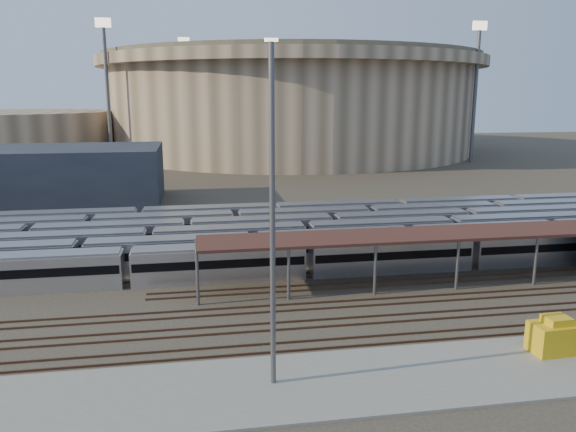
{
  "coord_description": "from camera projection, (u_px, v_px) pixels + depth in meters",
  "views": [
    {
      "loc": [
        -7.93,
        -48.86,
        19.41
      ],
      "look_at": [
        2.31,
        12.0,
        5.81
      ],
      "focal_mm": 35.0,
      "sensor_mm": 36.0,
      "label": 1
    }
  ],
  "objects": [
    {
      "name": "apron",
      "position": [
        247.0,
        390.0,
        37.24
      ],
      "size": [
        50.0,
        9.0,
        0.2
      ],
      "primitive_type": "cube",
      "color": "gray",
      "rests_on": "ground"
    },
    {
      "name": "service_building",
      "position": [
        39.0,
        176.0,
        98.74
      ],
      "size": [
        42.0,
        20.0,
        10.0
      ],
      "primitive_type": "cube",
      "color": "#1E232D",
      "rests_on": "ground"
    },
    {
      "name": "stadium",
      "position": [
        291.0,
        102.0,
        187.85
      ],
      "size": [
        124.0,
        124.0,
        32.5
      ],
      "color": "tan",
      "rests_on": "ground"
    },
    {
      "name": "yard_light_pole",
      "position": [
        272.0,
        220.0,
        35.62
      ],
      "size": [
        0.81,
        0.36,
        22.37
      ],
      "color": "#55555A",
      "rests_on": "apron"
    },
    {
      "name": "floodlight_0",
      "position": [
        107.0,
        88.0,
        149.15
      ],
      "size": [
        4.0,
        1.0,
        38.4
      ],
      "color": "#55555A",
      "rests_on": "ground"
    },
    {
      "name": "empty_tracks",
      "position": [
        294.0,
        325.0,
        47.69
      ],
      "size": [
        170.0,
        9.62,
        0.18
      ],
      "color": "#4C3323",
      "rests_on": "ground"
    },
    {
      "name": "ground",
      "position": [
        285.0,
        305.0,
        52.52
      ],
      "size": [
        420.0,
        420.0,
        0.0
      ],
      "primitive_type": "plane",
      "color": "#383026",
      "rests_on": "ground"
    },
    {
      "name": "subway_trains",
      "position": [
        285.0,
        236.0,
        70.43
      ],
      "size": [
        124.43,
        23.9,
        3.6
      ],
      "color": "silver",
      "rests_on": "ground"
    },
    {
      "name": "yellow_equipment",
      "position": [
        555.0,
        338.0,
        42.33
      ],
      "size": [
        3.72,
        2.42,
        2.26
      ],
      "primitive_type": "cube",
      "rotation": [
        0.0,
        0.0,
        0.05
      ],
      "color": "gold",
      "rests_on": "apron"
    },
    {
      "name": "floodlight_3",
      "position": [
        186.0,
        89.0,
        200.54
      ],
      "size": [
        4.0,
        1.0,
        38.4
      ],
      "color": "#55555A",
      "rests_on": "ground"
    },
    {
      "name": "inspection_shed",
      "position": [
        485.0,
        233.0,
        58.86
      ],
      "size": [
        60.3,
        6.0,
        5.3
      ],
      "color": "#55555A",
      "rests_on": "ground"
    },
    {
      "name": "secondary_arena",
      "position": [
        15.0,
        135.0,
        166.49
      ],
      "size": [
        56.0,
        56.0,
        14.0
      ],
      "primitive_type": "cylinder",
      "color": "tan",
      "rests_on": "ground"
    },
    {
      "name": "floodlight_2",
      "position": [
        476.0,
        88.0,
        155.72
      ],
      "size": [
        4.0,
        1.0,
        38.4
      ],
      "color": "#55555A",
      "rests_on": "ground"
    }
  ]
}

